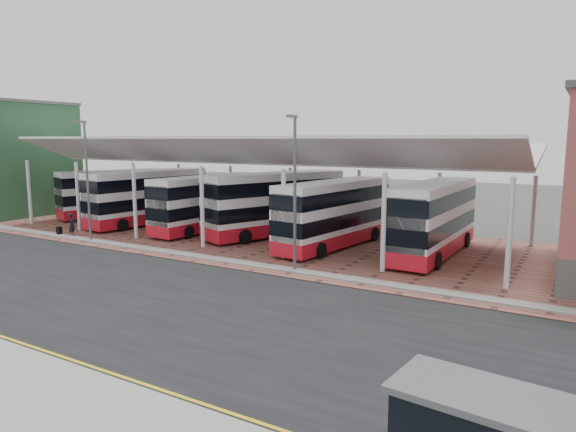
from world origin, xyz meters
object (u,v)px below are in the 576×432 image
at_px(bus_3, 275,204).
at_px(bus_1, 148,198).
at_px(bus_2, 208,203).
at_px(bus_5, 434,219).
at_px(pedestrian, 72,224).
at_px(bus_0, 118,193).
at_px(bus_4, 334,214).

bearing_deg(bus_3, bus_1, -154.09).
relative_size(bus_2, bus_5, 0.96).
relative_size(bus_1, bus_2, 1.06).
bearing_deg(bus_2, pedestrian, -131.73).
bearing_deg(bus_3, bus_2, -150.27).
relative_size(bus_0, bus_4, 0.98).
distance_m(bus_1, bus_2, 6.02).
height_order(bus_2, bus_4, bus_4).
height_order(bus_3, bus_5, bus_3).
xyz_separation_m(bus_4, pedestrian, (-17.55, -6.20, -1.26)).
distance_m(bus_0, pedestrian, 9.59).
bearing_deg(bus_5, bus_3, 178.33).
relative_size(bus_1, bus_4, 1.03).
xyz_separation_m(bus_2, bus_4, (10.75, -0.53, 0.05)).
relative_size(bus_2, bus_3, 0.91).
bearing_deg(bus_1, bus_5, 8.17).
bearing_deg(pedestrian, bus_5, -96.82).
height_order(bus_1, bus_2, bus_1).
distance_m(bus_2, bus_5, 16.85).
relative_size(bus_1, pedestrian, 6.46).
distance_m(bus_4, bus_5, 6.15).
bearing_deg(bus_4, bus_0, -178.16).
bearing_deg(pedestrian, bus_2, -68.63).
xyz_separation_m(bus_5, pedestrian, (-23.65, -7.01, -1.32)).
distance_m(bus_0, bus_3, 17.00).
height_order(bus_1, pedestrian, bus_1).
bearing_deg(bus_2, bus_3, 12.18).
height_order(bus_0, bus_3, bus_3).
xyz_separation_m(bus_2, pedestrian, (-6.80, -6.73, -1.22)).
distance_m(bus_1, bus_3, 11.55).
height_order(bus_0, bus_5, bus_5).
distance_m(bus_1, pedestrian, 6.77).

